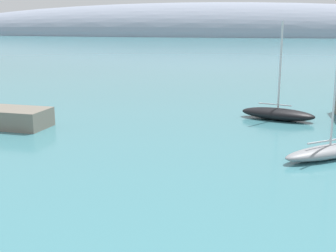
% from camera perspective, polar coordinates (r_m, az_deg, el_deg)
% --- Properties ---
extents(distant_ridge, '(357.34, 51.03, 36.51)m').
position_cam_1_polar(distant_ridge, '(263.96, 5.47, 11.08)').
color(distant_ridge, '#8E99AD').
rests_on(distant_ridge, ground).
extents(sailboat_grey_mid_mooring, '(7.31, 6.08, 7.73)m').
position_cam_1_polar(sailboat_grey_mid_mooring, '(33.75, 19.45, -2.93)').
color(sailboat_grey_mid_mooring, gray).
rests_on(sailboat_grey_mid_mooring, water).
extents(sailboat_black_outer_mooring, '(7.42, 4.47, 9.22)m').
position_cam_1_polar(sailboat_black_outer_mooring, '(45.08, 13.45, 1.56)').
color(sailboat_black_outer_mooring, black).
rests_on(sailboat_black_outer_mooring, water).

